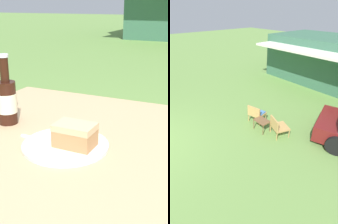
{
  "view_description": "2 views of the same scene",
  "coord_description": "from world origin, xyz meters",
  "views": [
    {
      "loc": [
        0.41,
        -0.76,
        1.12
      ],
      "look_at": [
        0.0,
        0.1,
        0.78
      ],
      "focal_mm": 50.0,
      "sensor_mm": 36.0,
      "label": 1
    },
    {
      "loc": [
        5.92,
        0.21,
        4.1
      ],
      "look_at": [
        1.86,
        3.69,
        0.9
      ],
      "focal_mm": 28.0,
      "sensor_mm": 36.0,
      "label": 2
    }
  ],
  "objects": [
    {
      "name": "cola_bottle_near",
      "position": [
        -0.24,
        0.02,
        0.81
      ],
      "size": [
        0.07,
        0.07,
        0.23
      ],
      "color": "black",
      "rests_on": "patio_table"
    },
    {
      "name": "fork",
      "position": [
        -0.04,
        -0.06,
        0.73
      ],
      "size": [
        0.19,
        0.02,
        0.01
      ],
      "color": "silver",
      "rests_on": "patio_table"
    },
    {
      "name": "patio_table",
      "position": [
        0.0,
        0.0,
        0.67
      ],
      "size": [
        0.94,
        0.89,
        0.73
      ],
      "color": "tan",
      "rests_on": "ground_plane"
    },
    {
      "name": "cake_on_plate",
      "position": [
        0.03,
        -0.06,
        0.75
      ],
      "size": [
        0.25,
        0.25,
        0.07
      ],
      "color": "silver",
      "rests_on": "patio_table"
    }
  ]
}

